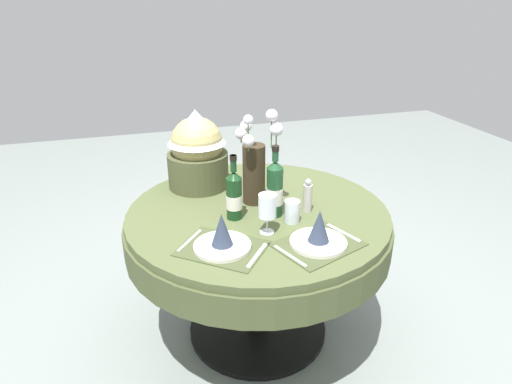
# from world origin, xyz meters

# --- Properties ---
(ground) EXTENTS (8.00, 8.00, 0.00)m
(ground) POSITION_xyz_m (0.00, 0.00, 0.00)
(ground) COLOR gray
(dining_table) EXTENTS (1.30, 1.30, 0.74)m
(dining_table) POSITION_xyz_m (0.00, 0.00, 0.61)
(dining_table) COLOR #4C5633
(dining_table) RESTS_ON ground
(place_setting_left) EXTENTS (0.43, 0.42, 0.16)m
(place_setting_left) POSITION_xyz_m (-0.25, -0.30, 0.79)
(place_setting_left) COLOR #41492B
(place_setting_left) RESTS_ON dining_table
(place_setting_right) EXTENTS (0.41, 0.36, 0.16)m
(place_setting_right) POSITION_xyz_m (0.15, -0.39, 0.79)
(place_setting_right) COLOR #41492B
(place_setting_right) RESTS_ON dining_table
(flower_vase) EXTENTS (0.20, 0.19, 0.48)m
(flower_vase) POSITION_xyz_m (0.01, 0.09, 0.95)
(flower_vase) COLOR #332819
(flower_vase) RESTS_ON dining_table
(wine_bottle_left) EXTENTS (0.07, 0.07, 0.31)m
(wine_bottle_left) POSITION_xyz_m (-0.13, -0.05, 0.86)
(wine_bottle_left) COLOR #143819
(wine_bottle_left) RESTS_ON dining_table
(wine_bottle_centre) EXTENTS (0.08, 0.08, 0.35)m
(wine_bottle_centre) POSITION_xyz_m (0.06, -0.08, 0.88)
(wine_bottle_centre) COLOR #194223
(wine_bottle_centre) RESTS_ON dining_table
(wine_glass_left) EXTENTS (0.08, 0.08, 0.18)m
(wine_glass_left) POSITION_xyz_m (-0.03, -0.23, 0.87)
(wine_glass_left) COLOR silver
(wine_glass_left) RESTS_ON dining_table
(tumbler_near_left) EXTENTS (0.07, 0.07, 0.10)m
(tumbler_near_left) POSITION_xyz_m (0.11, -0.16, 0.79)
(tumbler_near_left) COLOR silver
(tumbler_near_left) RESTS_ON dining_table
(pepper_mill) EXTENTS (0.04, 0.04, 0.17)m
(pepper_mill) POSITION_xyz_m (0.22, -0.08, 0.82)
(pepper_mill) COLOR #B7B2AD
(pepper_mill) RESTS_ON dining_table
(gift_tub_back_left) EXTENTS (0.32, 0.32, 0.42)m
(gift_tub_back_left) POSITION_xyz_m (-0.22, 0.37, 0.96)
(gift_tub_back_left) COLOR #474C2D
(gift_tub_back_left) RESTS_ON dining_table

